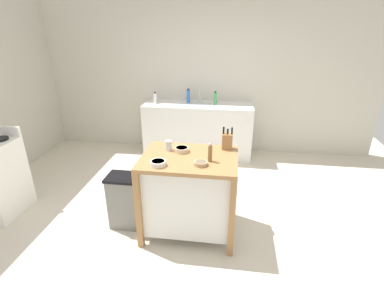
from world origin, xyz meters
TOP-DOWN VIEW (x-y plane):
  - ground_plane at (0.00, 0.00)m, footprint 6.77×6.77m
  - wall_back at (0.00, 2.42)m, footprint 5.77×0.10m
  - kitchen_island at (0.06, -0.08)m, footprint 0.99×0.74m
  - knife_block at (0.43, 0.19)m, footprint 0.11×0.09m
  - bowl_ceramic_wide at (-0.20, -0.32)m, footprint 0.15×0.15m
  - bowl_stoneware_deep at (0.20, -0.25)m, footprint 0.13×0.13m
  - bowl_ceramic_small at (-0.04, 0.04)m, footprint 0.15×0.15m
  - drinking_cup at (-0.19, 0.07)m, footprint 0.07×0.07m
  - pepper_grinder at (0.28, -0.15)m, footprint 0.04×0.04m
  - trash_bin at (-0.67, -0.08)m, footprint 0.36×0.28m
  - sink_counter at (-0.11, 2.07)m, footprint 1.84×0.60m
  - sink_faucet at (-0.11, 2.21)m, footprint 0.02×0.02m
  - bottle_dish_soap at (0.17, 2.08)m, footprint 0.05×0.05m
  - bottle_hand_soap at (-0.29, 2.18)m, footprint 0.06×0.06m
  - bottle_spray_cleaner at (-0.84, 2.04)m, footprint 0.05×0.05m

SIDE VIEW (x-z plane):
  - ground_plane at x=0.00m, z-range 0.00..0.00m
  - trash_bin at x=-0.67m, z-range 0.00..0.63m
  - sink_counter at x=-0.11m, z-range 0.00..0.91m
  - kitchen_island at x=0.06m, z-range 0.05..0.96m
  - bowl_stoneware_deep at x=0.20m, z-range 0.91..0.95m
  - bowl_ceramic_small at x=-0.04m, z-range 0.91..0.96m
  - bowl_ceramic_wide at x=-0.20m, z-range 0.91..0.96m
  - drinking_cup at x=-0.19m, z-range 0.91..1.01m
  - bottle_spray_cleaner at x=-0.84m, z-range 0.90..1.09m
  - pepper_grinder at x=0.28m, z-range 0.90..1.09m
  - knife_block at x=0.43m, z-range 0.87..1.12m
  - bottle_dish_soap at x=0.17m, z-range 0.90..1.12m
  - bottle_hand_soap at x=-0.29m, z-range 0.90..1.13m
  - sink_faucet at x=-0.11m, z-range 0.91..1.13m
  - wall_back at x=0.00m, z-range 0.00..2.60m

